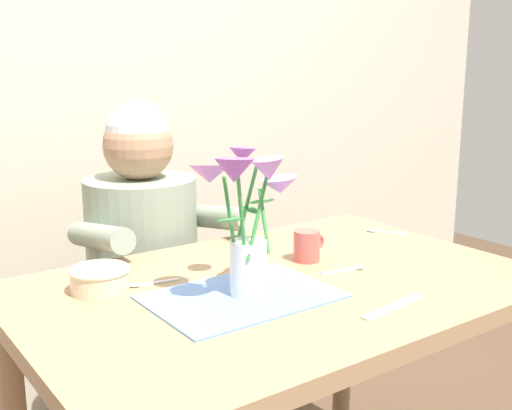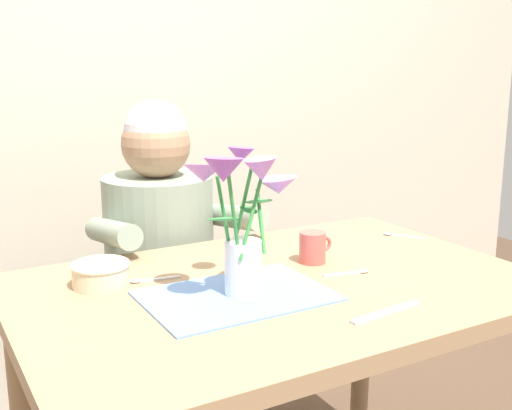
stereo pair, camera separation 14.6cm
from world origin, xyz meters
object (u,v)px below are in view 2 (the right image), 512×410
at_px(flower_vase, 242,212).
at_px(ceramic_bowl, 101,273).
at_px(seated_person, 161,281).
at_px(ceramic_mug, 313,247).
at_px(dinner_knife, 386,312).

bearing_deg(flower_vase, ceramic_bowl, 138.50).
distance_m(seated_person, ceramic_bowl, 0.57).
bearing_deg(ceramic_bowl, seated_person, 54.28).
xyz_separation_m(seated_person, ceramic_mug, (0.21, -0.53, 0.22)).
height_order(flower_vase, ceramic_mug, flower_vase).
xyz_separation_m(seated_person, dinner_knife, (0.15, -0.88, 0.18)).
bearing_deg(ceramic_mug, flower_vase, -155.68).
relative_size(seated_person, ceramic_bowl, 8.35).
height_order(seated_person, dinner_knife, seated_person).
bearing_deg(seated_person, ceramic_bowl, -127.65).
height_order(seated_person, ceramic_bowl, seated_person).
bearing_deg(dinner_knife, seated_person, 93.44).
bearing_deg(flower_vase, dinner_knife, -48.00).
relative_size(seated_person, flower_vase, 3.51).
distance_m(ceramic_bowl, dinner_knife, 0.64).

